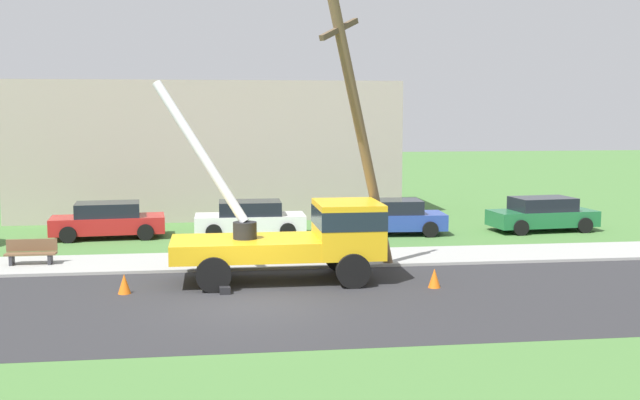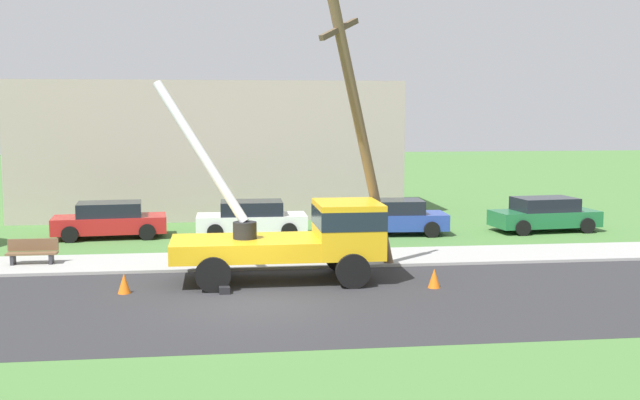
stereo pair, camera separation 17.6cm
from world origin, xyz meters
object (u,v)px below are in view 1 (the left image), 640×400
at_px(traffic_cone_behind, 124,284).
at_px(parked_sedan_green, 542,214).
at_px(parked_sedan_red, 108,220).
at_px(utility_truck, 305,234).
at_px(leaning_utility_pole, 361,133).
at_px(parked_sedan_white, 250,219).
at_px(traffic_cone_ahead, 434,278).
at_px(parked_sedan_blue, 390,217).
at_px(park_bench, 31,253).

distance_m(traffic_cone_behind, parked_sedan_green, 18.68).
xyz_separation_m(parked_sedan_red, parked_sedan_green, (17.88, -0.60, 0.00)).
bearing_deg(traffic_cone_behind, utility_truck, 11.56).
xyz_separation_m(utility_truck, leaning_utility_pole, (1.83, 0.74, 2.96)).
xyz_separation_m(parked_sedan_white, parked_sedan_green, (12.26, -0.32, 0.00)).
xyz_separation_m(leaning_utility_pole, traffic_cone_ahead, (1.74, -2.24, -4.09)).
relative_size(utility_truck, parked_sedan_white, 1.53).
height_order(traffic_cone_behind, parked_sedan_green, parked_sedan_green).
xyz_separation_m(parked_sedan_blue, park_bench, (-13.07, -5.04, -0.25)).
bearing_deg(leaning_utility_pole, parked_sedan_white, 111.39).
bearing_deg(parked_sedan_green, parked_sedan_white, 178.50).
bearing_deg(parked_sedan_blue, leaning_utility_pole, -109.67).
bearing_deg(parked_sedan_red, parked_sedan_green, -1.92).
distance_m(parked_sedan_red, parked_sedan_white, 5.63).
bearing_deg(parked_sedan_white, traffic_cone_behind, -112.39).
bearing_deg(leaning_utility_pole, parked_sedan_blue, 70.33).
bearing_deg(parked_sedan_blue, traffic_cone_ahead, -95.45).
distance_m(leaning_utility_pole, traffic_cone_ahead, 4.97).
relative_size(leaning_utility_pole, parked_sedan_red, 1.88).
xyz_separation_m(utility_truck, parked_sedan_red, (-6.85, 8.82, -0.70)).
relative_size(traffic_cone_ahead, traffic_cone_behind, 1.00).
distance_m(traffic_cone_behind, parked_sedan_red, 10.02).
xyz_separation_m(utility_truck, parked_sedan_green, (11.03, 8.21, -0.70)).
bearing_deg(parked_sedan_red, utility_truck, -52.14).
bearing_deg(traffic_cone_ahead, parked_sedan_green, 52.46).
distance_m(utility_truck, parked_sedan_green, 13.77).
relative_size(parked_sedan_red, parked_sedan_white, 1.02).
xyz_separation_m(leaning_utility_pole, park_bench, (-10.40, 2.43, -3.90)).
bearing_deg(utility_truck, parked_sedan_green, 36.68).
relative_size(parked_sedan_red, parked_sedan_blue, 1.01).
relative_size(traffic_cone_ahead, parked_sedan_green, 0.12).
bearing_deg(parked_sedan_white, traffic_cone_ahead, -64.46).
relative_size(parked_sedan_white, parked_sedan_green, 0.97).
height_order(utility_truck, leaning_utility_pole, leaning_utility_pole).
bearing_deg(traffic_cone_behind, parked_sedan_blue, 43.77).
height_order(traffic_cone_ahead, parked_sedan_white, parked_sedan_white).
distance_m(parked_sedan_blue, park_bench, 14.01).
bearing_deg(traffic_cone_ahead, parked_sedan_white, 115.54).
xyz_separation_m(traffic_cone_ahead, traffic_cone_behind, (-8.75, 0.44, 0.00)).
height_order(traffic_cone_ahead, parked_sedan_red, parked_sedan_red).
relative_size(traffic_cone_ahead, park_bench, 0.35).
bearing_deg(traffic_cone_behind, park_bench, 128.76).
height_order(traffic_cone_behind, park_bench, park_bench).
distance_m(leaning_utility_pole, parked_sedan_red, 12.40).
relative_size(utility_truck, traffic_cone_ahead, 12.07).
bearing_deg(parked_sedan_green, leaning_utility_pole, -140.93).
xyz_separation_m(traffic_cone_behind, parked_sedan_blue, (9.67, 9.27, 0.43)).
bearing_deg(utility_truck, traffic_cone_ahead, -22.76).
bearing_deg(parked_sedan_white, utility_truck, -81.82).
xyz_separation_m(traffic_cone_ahead, parked_sedan_blue, (0.93, 9.70, 0.43)).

